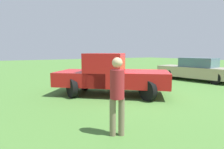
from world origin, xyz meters
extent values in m
plane|color=#477533|center=(0.00, 0.00, 0.00)|extent=(80.00, 80.00, 0.00)
cylinder|color=black|center=(0.22, -0.91, 0.41)|extent=(0.81, 0.22, 0.81)
cylinder|color=black|center=(-0.98, 0.20, 0.41)|extent=(0.81, 0.22, 0.81)
cylinder|color=black|center=(2.32, 1.36, 0.41)|extent=(0.81, 0.22, 0.81)
cylinder|color=black|center=(1.12, 2.47, 0.41)|extent=(0.81, 0.22, 0.81)
cube|color=red|center=(-0.32, -0.28, 0.75)|extent=(2.73, 2.73, 0.64)
cube|color=red|center=(0.87, 0.99, 1.13)|extent=(2.47, 2.45, 1.40)
cube|color=slate|center=(0.87, 0.99, 1.57)|extent=(2.20, 2.17, 0.48)
cube|color=red|center=(1.52, 1.70, 0.73)|extent=(2.99, 3.01, 0.60)
cube|color=silver|center=(-0.93, -0.94, 0.49)|extent=(1.44, 1.35, 0.16)
cylinder|color=black|center=(2.70, -5.24, 0.36)|extent=(0.71, 0.20, 0.71)
cylinder|color=black|center=(2.93, -6.68, 0.36)|extent=(0.71, 0.20, 0.71)
cylinder|color=black|center=(-0.38, -5.73, 0.36)|extent=(0.71, 0.20, 0.71)
cylinder|color=black|center=(-0.15, -7.17, 0.36)|extent=(0.71, 0.20, 0.71)
cube|color=tan|center=(1.28, -6.20, 0.56)|extent=(4.94, 2.45, 0.68)
cube|color=slate|center=(1.04, -6.24, 1.20)|extent=(2.29, 1.82, 0.60)
cylinder|color=#7A6B51|center=(-2.80, 3.01, 0.43)|extent=(0.14, 0.14, 0.86)
cylinder|color=#7A6B51|center=(-2.89, 2.83, 0.43)|extent=(0.14, 0.14, 0.86)
cylinder|color=maroon|center=(-2.84, 2.92, 1.18)|extent=(0.43, 0.43, 0.64)
sphere|color=#D8AD84|center=(-2.84, 2.92, 1.66)|extent=(0.23, 0.23, 0.23)
camera|label=1|loc=(-6.22, 5.25, 1.90)|focal=30.17mm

